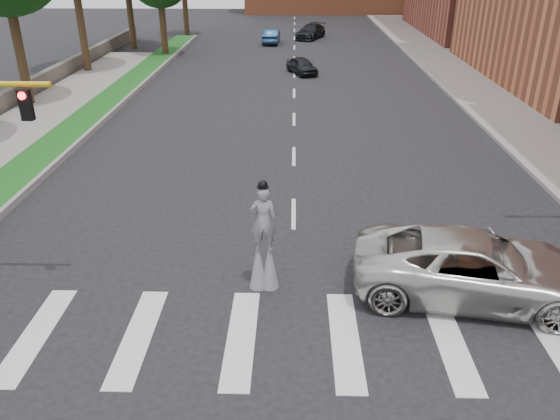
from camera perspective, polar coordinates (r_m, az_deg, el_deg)
name	(u,v)px	position (r m, az deg, el deg)	size (l,w,h in m)	color
ground_plane	(293,366)	(13.10, 1.36, -16.02)	(160.00, 160.00, 0.00)	black
grass_median	(91,116)	(33.03, -19.18, 9.30)	(2.00, 60.00, 0.25)	#164E19
median_curb	(109,116)	(32.68, -17.44, 9.40)	(0.20, 60.00, 0.28)	gray
sidewalk_right	(490,97)	(37.96, 21.08, 10.98)	(5.00, 90.00, 0.18)	gray
stone_wall	(9,99)	(36.92, -26.42, 10.37)	(0.50, 56.00, 1.10)	#534E47
stilt_performer	(264,245)	(15.00, -1.73, -3.63)	(0.84, 0.53, 3.28)	#382716
suv_crossing	(474,267)	(15.78, 19.65, -5.62)	(3.00, 6.51, 1.81)	#BAB8B0
car_near	(302,66)	(42.66, 2.30, 14.83)	(1.44, 3.57, 1.22)	black
car_mid	(271,36)	(56.79, -0.90, 17.71)	(1.51, 4.32, 1.42)	#162D4E
car_far	(311,32)	(60.03, 3.23, 18.12)	(2.01, 4.94, 1.43)	black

